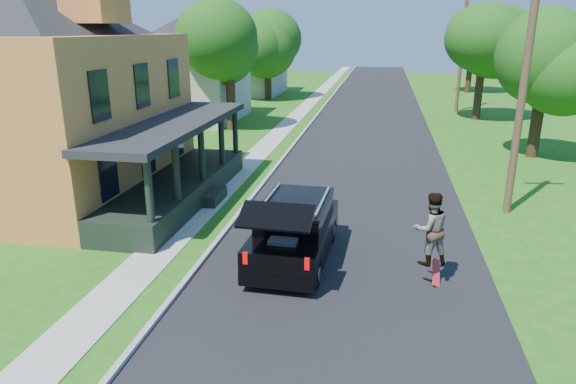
% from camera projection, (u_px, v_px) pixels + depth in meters
% --- Properties ---
extents(ground, '(140.00, 140.00, 0.00)m').
position_uv_depth(ground, '(340.00, 288.00, 13.35)').
color(ground, '#205911').
rests_on(ground, ground).
extents(street, '(8.00, 120.00, 0.02)m').
position_uv_depth(street, '(367.00, 136.00, 32.08)').
color(street, black).
rests_on(street, ground).
extents(curb, '(0.15, 120.00, 0.12)m').
position_uv_depth(curb, '(303.00, 134.00, 32.78)').
color(curb, '#9B9B96').
rests_on(curb, ground).
extents(sidewalk, '(1.30, 120.00, 0.03)m').
position_uv_depth(sidewalk, '(279.00, 133.00, 33.04)').
color(sidewalk, gray).
rests_on(sidewalk, ground).
extents(front_walk, '(6.50, 1.20, 0.03)m').
position_uv_depth(front_walk, '(116.00, 196.00, 20.59)').
color(front_walk, gray).
rests_on(front_walk, ground).
extents(main_house, '(15.56, 15.56, 10.10)m').
position_uv_depth(main_house, '(23.00, 70.00, 19.65)').
color(main_house, '#D78B3F').
rests_on(main_house, ground).
extents(neighbor_house_mid, '(12.78, 12.78, 8.30)m').
position_uv_depth(neighbor_house_mid, '(182.00, 61.00, 36.86)').
color(neighbor_house_mid, '#B7B4A2').
rests_on(neighbor_house_mid, ground).
extents(neighbor_house_far, '(12.78, 12.78, 8.30)m').
position_uv_depth(neighbor_house_far, '(241.00, 51.00, 51.85)').
color(neighbor_house_far, '#B7B4A2').
rests_on(neighbor_house_far, ground).
extents(black_suv, '(2.10, 5.12, 2.36)m').
position_uv_depth(black_suv, '(294.00, 230.00, 14.73)').
color(black_suv, black).
rests_on(black_suv, ground).
extents(skateboarder, '(1.14, 1.02, 1.93)m').
position_uv_depth(skateboarder, '(431.00, 229.00, 13.07)').
color(skateboarder, black).
rests_on(skateboarder, ground).
extents(skateboard, '(0.23, 0.80, 0.59)m').
position_uv_depth(skateboard, '(436.00, 273.00, 13.57)').
color(skateboard, '#9D110D').
rests_on(skateboard, ground).
extents(tree_left_mid, '(5.38, 5.13, 8.42)m').
position_uv_depth(tree_left_mid, '(228.00, 40.00, 32.45)').
color(tree_left_mid, black).
rests_on(tree_left_mid, ground).
extents(tree_left_far, '(7.00, 6.82, 8.91)m').
position_uv_depth(tree_left_far, '(267.00, 38.00, 46.83)').
color(tree_left_far, black).
rests_on(tree_left_far, ground).
extents(tree_right_near, '(4.79, 4.63, 7.27)m').
position_uv_depth(tree_right_near, '(544.00, 62.00, 25.53)').
color(tree_right_near, black).
rests_on(tree_right_near, ground).
extents(tree_right_mid, '(6.22, 5.95, 8.85)m').
position_uv_depth(tree_right_mid, '(484.00, 36.00, 36.20)').
color(tree_right_mid, black).
rests_on(tree_right_mid, ground).
extents(tree_right_far, '(7.32, 7.48, 8.93)m').
position_uv_depth(tree_right_far, '(473.00, 35.00, 52.02)').
color(tree_right_far, black).
rests_on(tree_right_far, ground).
extents(utility_pole_near, '(1.66, 0.32, 8.25)m').
position_uv_depth(utility_pole_near, '(522.00, 95.00, 17.55)').
color(utility_pole_near, '#4C3223').
rests_on(utility_pole_near, ground).
extents(utility_pole_far, '(1.62, 0.31, 10.37)m').
position_uv_depth(utility_pole_far, '(463.00, 43.00, 39.80)').
color(utility_pole_far, '#4C3223').
rests_on(utility_pole_far, ground).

